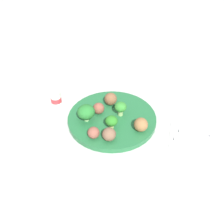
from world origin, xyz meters
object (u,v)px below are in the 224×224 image
fork (202,133)px  broccoli_floret_mid_right (111,121)px  plate (112,119)px  meatball_front_left (109,134)px  meatball_mid_right (99,108)px  napkin (199,138)px  broccoli_floret_mid_left (121,107)px  meatball_back_left (141,125)px  meatball_near_rim (94,133)px  yogurt_bottle (56,98)px  broccoli_floret_front_left (86,112)px  knife (202,141)px  meatball_far_rim (111,99)px

fork → broccoli_floret_mid_right: bearing=-172.0°
plate → broccoli_floret_mid_right: broccoli_floret_mid_right is taller
plate → meatball_front_left: (0.01, -0.10, 0.03)m
meatball_mid_right → napkin: (0.31, -0.04, -0.03)m
broccoli_floret_mid_left → meatball_back_left: size_ratio=1.12×
broccoli_floret_mid_right → meatball_back_left: 0.09m
meatball_mid_right → meatball_near_rim: bearing=-84.3°
meatball_near_rim → yogurt_bottle: (-0.16, 0.14, -0.00)m
meatball_near_rim → fork: size_ratio=0.29×
broccoli_floret_front_left → fork: size_ratio=0.46×
meatball_front_left → knife: 0.27m
yogurt_bottle → plate: bearing=-11.3°
broccoli_floret_mid_left → yogurt_bottle: 0.22m
meatball_mid_right → meatball_front_left: bearing=-63.0°
meatball_back_left → napkin: (0.17, 0.01, -0.03)m
plate → yogurt_bottle: size_ratio=3.97×
meatball_back_left → yogurt_bottle: (-0.29, 0.08, -0.01)m
yogurt_bottle → broccoli_floret_mid_right: bearing=-23.2°
meatball_mid_right → yogurt_bottle: bearing=169.7°
meatball_mid_right → broccoli_floret_mid_right: bearing=-48.5°
meatball_mid_right → yogurt_bottle: (-0.15, 0.03, -0.00)m
plate → broccoli_floret_front_left: (-0.07, -0.03, 0.04)m
meatball_near_rim → napkin: meatball_near_rim is taller
meatball_back_left → broccoli_floret_front_left: bearing=175.9°
knife → meatball_far_rim: bearing=159.2°
meatball_front_left → napkin: 0.27m
broccoli_floret_mid_left → yogurt_bottle: size_ratio=0.67×
napkin → yogurt_bottle: bearing=171.6°
meatball_back_left → meatball_near_rim: 0.14m
napkin → knife: bearing=-68.9°
meatball_back_left → napkin: 0.18m
meatball_far_rim → knife: bearing=-20.8°
meatball_front_left → meatball_near_rim: 0.05m
plate → broccoli_floret_mid_right: (0.01, -0.05, 0.03)m
meatball_back_left → meatball_front_left: size_ratio=1.06×
broccoli_floret_mid_right → napkin: (0.26, 0.02, -0.04)m
yogurt_bottle → meatball_near_rim: bearing=-40.3°
broccoli_floret_front_left → yogurt_bottle: same height
broccoli_floret_mid_left → napkin: 0.25m
broccoli_floret_mid_left → knife: bearing=-13.9°
broccoli_floret_front_left → broccoli_floret_mid_right: bearing=-12.6°
meatball_near_rim → meatball_front_left: bearing=-0.3°
knife → broccoli_floret_front_left: bearing=177.3°
meatball_back_left → meatball_near_rim: meatball_back_left is taller
meatball_far_rim → meatball_mid_right: bearing=-118.5°
meatball_back_left → knife: 0.18m
broccoli_floret_mid_right → yogurt_bottle: yogurt_bottle is taller
plate → meatball_mid_right: (-0.05, 0.01, 0.03)m
meatball_mid_right → meatball_front_left: size_ratio=0.92×
meatball_back_left → yogurt_bottle: size_ratio=0.60×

